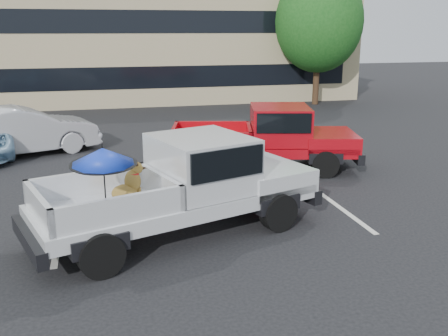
{
  "coord_description": "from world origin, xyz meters",
  "views": [
    {
      "loc": [
        -2.05,
        -8.52,
        3.87
      ],
      "look_at": [
        0.15,
        0.39,
        1.3
      ],
      "focal_mm": 40.0,
      "sensor_mm": 36.0,
      "label": 1
    }
  ],
  "objects_px": {
    "tree_right": "(319,22)",
    "red_pickup": "(274,135)",
    "tree_back": "(224,20)",
    "silver_pickup": "(191,180)",
    "silver_sedan": "(22,131)"
  },
  "relations": [
    {
      "from": "tree_right",
      "to": "red_pickup",
      "type": "bearing_deg",
      "value": -119.03
    },
    {
      "from": "tree_right",
      "to": "tree_back",
      "type": "height_order",
      "value": "tree_back"
    },
    {
      "from": "tree_back",
      "to": "red_pickup",
      "type": "relative_size",
      "value": 1.24
    },
    {
      "from": "red_pickup",
      "to": "silver_pickup",
      "type": "bearing_deg",
      "value": -114.35
    },
    {
      "from": "tree_back",
      "to": "silver_pickup",
      "type": "xyz_separation_m",
      "value": [
        -6.45,
        -23.42,
        -3.36
      ]
    },
    {
      "from": "silver_pickup",
      "to": "silver_sedan",
      "type": "bearing_deg",
      "value": 100.34
    },
    {
      "from": "tree_back",
      "to": "silver_pickup",
      "type": "height_order",
      "value": "tree_back"
    },
    {
      "from": "tree_right",
      "to": "silver_sedan",
      "type": "xyz_separation_m",
      "value": [
        -13.52,
        -8.0,
        -3.45
      ]
    },
    {
      "from": "tree_right",
      "to": "tree_back",
      "type": "distance_m",
      "value": 8.55
    },
    {
      "from": "tree_right",
      "to": "silver_sedan",
      "type": "relative_size",
      "value": 1.47
    },
    {
      "from": "tree_right",
      "to": "tree_back",
      "type": "xyz_separation_m",
      "value": [
        -3.0,
        8.0,
        0.2
      ]
    },
    {
      "from": "tree_back",
      "to": "red_pickup",
      "type": "height_order",
      "value": "tree_back"
    },
    {
      "from": "tree_right",
      "to": "silver_sedan",
      "type": "distance_m",
      "value": 16.08
    },
    {
      "from": "red_pickup",
      "to": "silver_sedan",
      "type": "distance_m",
      "value": 7.95
    },
    {
      "from": "silver_pickup",
      "to": "silver_sedan",
      "type": "relative_size",
      "value": 1.3
    }
  ]
}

